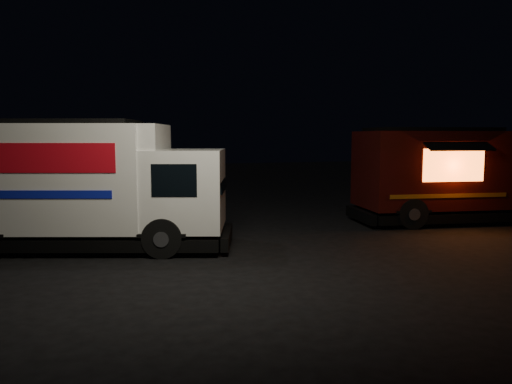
% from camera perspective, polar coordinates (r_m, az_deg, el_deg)
% --- Properties ---
extents(ground, '(80.00, 80.00, 0.00)m').
position_cam_1_polar(ground, '(13.99, -2.35, -5.89)').
color(ground, black).
rests_on(ground, ground).
extents(white_truck, '(7.92, 4.76, 3.40)m').
position_cam_1_polar(white_truck, '(13.91, -18.59, 0.81)').
color(white_truck, silver).
rests_on(white_truck, ground).
extents(red_truck, '(7.33, 3.63, 3.26)m').
position_cam_1_polar(red_truck, '(18.69, 21.73, 1.82)').
color(red_truck, '#360A09').
rests_on(red_truck, ground).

